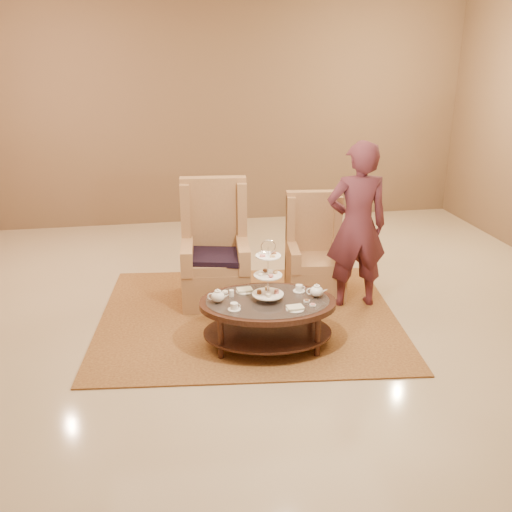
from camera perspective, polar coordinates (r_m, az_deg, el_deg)
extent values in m
plane|color=beige|center=(6.03, 1.25, -7.03)|extent=(8.00, 8.00, 0.00)
cube|color=white|center=(6.03, 1.25, -7.03)|extent=(8.00, 8.00, 0.02)
cube|color=#7F6145|center=(9.37, -3.51, 13.98)|extent=(8.00, 0.04, 3.50)
cube|color=#A3753A|center=(6.22, -0.77, -6.02)|extent=(3.44, 2.97, 0.02)
cylinder|color=black|center=(5.34, -3.55, -8.27)|extent=(0.06, 0.06, 0.43)
cylinder|color=black|center=(5.40, 6.17, -8.01)|extent=(0.06, 0.06, 0.43)
cylinder|color=black|center=(5.76, -3.51, -6.03)|extent=(0.06, 0.06, 0.43)
cylinder|color=black|center=(5.81, 5.47, -5.82)|extent=(0.06, 0.06, 0.43)
cylinder|color=silver|center=(5.33, 1.21, -1.81)|extent=(0.01, 0.01, 0.54)
torus|color=silver|center=(5.24, 1.23, 0.91)|extent=(0.14, 0.03, 0.14)
cylinder|color=white|center=(5.41, 1.19, -3.82)|extent=(0.34, 0.34, 0.01)
cylinder|color=white|center=(5.34, 1.21, -1.92)|extent=(0.30, 0.30, 0.01)
cylinder|color=white|center=(5.27, 1.22, 0.03)|extent=(0.26, 0.26, 0.01)
cylinder|color=#CD7169|center=(5.41, 2.07, -3.58)|extent=(0.05, 0.05, 0.03)
cylinder|color=tan|center=(5.48, 1.13, -3.25)|extent=(0.05, 0.05, 0.03)
cylinder|color=brown|center=(5.40, 0.31, -3.62)|extent=(0.05, 0.05, 0.03)
cylinder|color=white|center=(5.33, 1.25, -3.96)|extent=(0.05, 0.05, 0.03)
ellipsoid|color=tan|center=(5.35, 1.94, -1.60)|extent=(0.05, 0.05, 0.03)
ellipsoid|color=brown|center=(5.39, 0.92, -1.43)|extent=(0.05, 0.05, 0.03)
ellipsoid|color=white|center=(5.30, 0.46, -1.81)|extent=(0.05, 0.05, 0.03)
ellipsoid|color=#CD7169|center=(5.26, 1.50, -1.99)|extent=(0.05, 0.05, 0.03)
cube|color=brown|center=(5.30, 1.77, 0.33)|extent=(0.05, 0.04, 0.02)
cube|color=white|center=(5.31, 0.79, 0.37)|extent=(0.05, 0.04, 0.02)
cube|color=#CD7169|center=(5.22, 0.66, 0.04)|extent=(0.05, 0.04, 0.02)
cube|color=tan|center=(5.21, 1.67, -0.01)|extent=(0.05, 0.04, 0.02)
ellipsoid|color=white|center=(5.38, -3.83, -4.06)|extent=(0.14, 0.14, 0.10)
cylinder|color=white|center=(5.36, -3.85, -3.53)|extent=(0.07, 0.07, 0.01)
sphere|color=white|center=(5.36, -3.85, -3.40)|extent=(0.02, 0.02, 0.02)
cone|color=white|center=(5.38, -2.97, -3.99)|extent=(0.08, 0.04, 0.06)
torus|color=white|center=(5.39, -4.52, -4.07)|extent=(0.07, 0.02, 0.07)
ellipsoid|color=white|center=(5.51, 6.07, -3.52)|extent=(0.14, 0.14, 0.10)
cylinder|color=white|center=(5.49, 6.09, -3.01)|extent=(0.07, 0.07, 0.01)
sphere|color=white|center=(5.49, 6.09, -2.88)|extent=(0.02, 0.02, 0.02)
cone|color=white|center=(5.52, 6.90, -3.45)|extent=(0.08, 0.04, 0.06)
torus|color=white|center=(5.50, 5.40, -3.54)|extent=(0.07, 0.02, 0.07)
cylinder|color=white|center=(5.25, -2.19, -5.34)|extent=(0.13, 0.13, 0.01)
cylinder|color=white|center=(5.24, -2.20, -5.01)|extent=(0.08, 0.08, 0.06)
torus|color=white|center=(5.24, -1.75, -5.01)|extent=(0.04, 0.01, 0.04)
cylinder|color=white|center=(5.64, 4.32, -3.50)|extent=(0.13, 0.13, 0.01)
cylinder|color=white|center=(5.63, 4.33, -3.19)|extent=(0.08, 0.08, 0.06)
torus|color=white|center=(5.63, 4.75, -3.18)|extent=(0.04, 0.01, 0.04)
cylinder|color=white|center=(5.62, -1.15, -3.53)|extent=(0.19, 0.19, 0.01)
cube|color=beige|center=(5.62, -1.16, -3.39)|extent=(0.16, 0.12, 0.02)
cylinder|color=white|center=(5.26, 3.93, -5.31)|extent=(0.19, 0.19, 0.01)
cube|color=beige|center=(5.26, 3.93, -5.16)|extent=(0.16, 0.12, 0.02)
cylinder|color=white|center=(5.51, -2.46, -3.74)|extent=(0.05, 0.05, 0.06)
cylinder|color=white|center=(5.34, 5.69, -4.91)|extent=(0.07, 0.07, 0.02)
cylinder|color=#CD7169|center=(5.34, 5.69, -4.81)|extent=(0.05, 0.05, 0.01)
cylinder|color=white|center=(5.42, 5.09, -4.50)|extent=(0.07, 0.07, 0.02)
cylinder|color=brown|center=(5.42, 5.09, -4.39)|extent=(0.05, 0.05, 0.01)
cylinder|color=white|center=(5.60, -3.13, -3.62)|extent=(0.07, 0.07, 0.02)
cylinder|color=white|center=(5.60, -3.13, -3.51)|extent=(0.05, 0.05, 0.01)
cube|color=#B28053|center=(6.52, -4.03, -2.72)|extent=(0.81, 0.81, 0.45)
cube|color=#B28053|center=(6.37, -4.08, -0.61)|extent=(0.69, 0.69, 0.11)
cube|color=#B28053|center=(6.65, -4.18, 2.04)|extent=(0.75, 0.21, 1.38)
cube|color=#B28053|center=(6.52, -7.06, 4.50)|extent=(0.13, 0.24, 0.64)
cube|color=#B28053|center=(6.52, -1.43, 4.67)|extent=(0.13, 0.24, 0.64)
cube|color=#B28053|center=(6.34, -6.89, 0.03)|extent=(0.19, 0.68, 0.28)
cube|color=#B28053|center=(6.35, -1.32, 0.19)|extent=(0.19, 0.68, 0.28)
cube|color=black|center=(6.31, -4.09, -0.08)|extent=(0.69, 0.65, 0.06)
cube|color=#B28053|center=(6.72, 5.88, -2.34)|extent=(0.71, 0.71, 0.38)
cube|color=#B28053|center=(6.60, 6.01, -0.58)|extent=(0.60, 0.60, 0.09)
cube|color=#B28053|center=(6.83, 5.67, 1.63)|extent=(0.65, 0.20, 1.19)
cube|color=#B28053|center=(6.68, 3.46, 3.72)|extent=(0.11, 0.21, 0.55)
cube|color=#B28053|center=(6.76, 8.09, 3.77)|extent=(0.11, 0.21, 0.55)
cube|color=#B28053|center=(6.53, 3.74, -0.03)|extent=(0.18, 0.58, 0.24)
cube|color=#B28053|center=(6.62, 8.30, 0.06)|extent=(0.18, 0.58, 0.24)
imported|color=#55242F|center=(6.28, 10.05, 2.96)|extent=(0.70, 0.48, 1.86)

